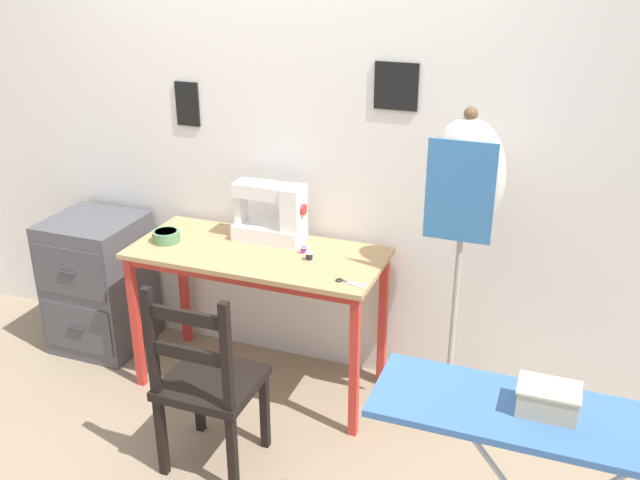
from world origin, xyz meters
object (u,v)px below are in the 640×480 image
at_px(dress_form, 464,196).
at_px(fabric_bowl, 166,236).
at_px(filing_cabinet, 99,283).
at_px(scissors, 346,282).
at_px(storage_box, 548,399).
at_px(thread_spool_near_machine, 304,250).
at_px(wooden_chair, 208,384).
at_px(ironing_board, 552,429).
at_px(thread_spool_mid_table, 309,256).
at_px(sewing_machine, 274,215).

bearing_deg(dress_form, fabric_bowl, -174.65).
bearing_deg(filing_cabinet, scissors, -8.30).
bearing_deg(filing_cabinet, storage_box, -22.20).
relative_size(thread_spool_near_machine, filing_cabinet, 0.05).
relative_size(wooden_chair, ironing_board, 0.82).
xyz_separation_m(fabric_bowl, ironing_board, (1.92, -0.91, 0.00)).
xyz_separation_m(thread_spool_near_machine, storage_box, (1.20, -1.00, 0.11)).
relative_size(scissors, dress_form, 0.10).
bearing_deg(wooden_chair, fabric_bowl, 132.04).
bearing_deg(ironing_board, filing_cabinet, 157.69).
distance_m(dress_form, ironing_board, 1.20).
distance_m(filing_cabinet, dress_form, 2.12).
xyz_separation_m(scissors, ironing_board, (0.93, -0.78, 0.03)).
bearing_deg(thread_spool_mid_table, scissors, -34.38).
bearing_deg(thread_spool_near_machine, sewing_machine, 154.58).
xyz_separation_m(thread_spool_near_machine, dress_form, (0.74, 0.03, 0.36)).
bearing_deg(scissors, fabric_bowl, 173.06).
bearing_deg(scissors, filing_cabinet, 171.70).
distance_m(fabric_bowl, thread_spool_near_machine, 0.71).
bearing_deg(dress_form, storage_box, -66.04).
height_order(filing_cabinet, storage_box, storage_box).
bearing_deg(ironing_board, wooden_chair, 167.47).
relative_size(thread_spool_mid_table, dress_form, 0.03).
bearing_deg(fabric_bowl, wooden_chair, -47.96).
xyz_separation_m(filing_cabinet, storage_box, (2.43, -0.99, 0.50)).
bearing_deg(scissors, storage_box, -40.46).
bearing_deg(storage_box, sewing_machine, 141.92).
bearing_deg(ironing_board, fabric_bowl, 154.75).
distance_m(sewing_machine, scissors, 0.60).
height_order(filing_cabinet, dress_form, dress_form).
xyz_separation_m(dress_form, ironing_board, (0.48, -1.04, -0.34)).
bearing_deg(thread_spool_mid_table, storage_box, -39.27).
relative_size(thread_spool_mid_table, wooden_chair, 0.04).
xyz_separation_m(thread_spool_near_machine, wooden_chair, (-0.16, -0.71, -0.35)).
height_order(wooden_chair, dress_form, dress_form).
bearing_deg(sewing_machine, ironing_board, -37.99).
height_order(thread_spool_near_machine, ironing_board, ironing_board).
bearing_deg(wooden_chair, scissors, 46.47).
relative_size(wooden_chair, storage_box, 4.88).
bearing_deg(scissors, thread_spool_mid_table, 145.62).
height_order(fabric_bowl, thread_spool_near_machine, fabric_bowl).
distance_m(scissors, dress_form, 0.64).
xyz_separation_m(thread_spool_mid_table, filing_cabinet, (-1.29, 0.06, -0.40)).
xyz_separation_m(wooden_chair, filing_cabinet, (-1.08, 0.70, -0.04)).
relative_size(thread_spool_near_machine, wooden_chair, 0.04).
bearing_deg(filing_cabinet, fabric_bowl, -10.81).
relative_size(fabric_bowl, wooden_chair, 0.15).
xyz_separation_m(thread_spool_near_machine, thread_spool_mid_table, (0.05, -0.06, 0.00)).
bearing_deg(fabric_bowl, thread_spool_mid_table, 3.27).
bearing_deg(sewing_machine, thread_spool_near_machine, -25.42).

